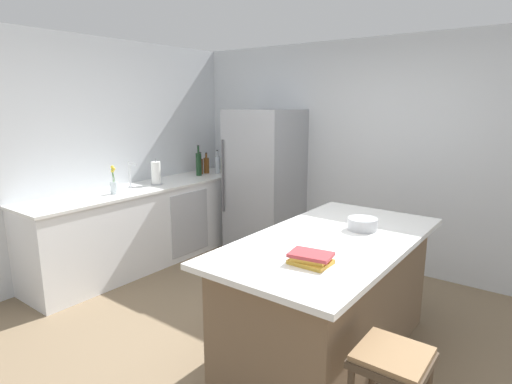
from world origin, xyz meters
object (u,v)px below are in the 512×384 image
cookbook_stack (311,258)px  olive_oil_bottle (223,164)px  bar_stool (391,374)px  refrigerator (265,182)px  syrup_bottle (201,166)px  sink_faucet (131,174)px  hot_sauce_bottle (223,165)px  soda_bottle (217,164)px  whiskey_bottle (206,165)px  mixing_bowl (362,224)px  paper_towel_roll (156,173)px  kitchen_island (330,296)px  wine_bottle (199,164)px  flower_vase (114,185)px

cookbook_stack → olive_oil_bottle: bearing=140.3°
bar_stool → refrigerator: bearing=136.8°
refrigerator → syrup_bottle: bearing=-167.6°
sink_faucet → syrup_bottle: 1.15m
refrigerator → sink_faucet: bearing=-124.1°
hot_sauce_bottle → soda_bottle: (0.06, -0.19, 0.04)m
whiskey_bottle → mixing_bowl: 3.00m
paper_towel_roll → soda_bottle: size_ratio=0.98×
olive_oil_bottle → cookbook_stack: size_ratio=1.00×
olive_oil_bottle → mixing_bowl: 2.95m
whiskey_bottle → cookbook_stack: 3.44m
paper_towel_roll → sink_faucet: bearing=-103.8°
refrigerator → olive_oil_bottle: refrigerator is taller
sink_faucet → paper_towel_roll: (0.07, 0.30, -0.02)m
sink_faucet → mixing_bowl: size_ratio=1.33×
refrigerator → kitchen_island: bearing=-42.2°
sink_faucet → soda_bottle: (0.12, 1.33, -0.03)m
kitchen_island → wine_bottle: bearing=153.9°
olive_oil_bottle → syrup_bottle: bearing=-117.5°
paper_towel_roll → whiskey_bottle: bearing=94.9°
bar_stool → kitchen_island: bearing=134.5°
soda_bottle → bar_stool: bearing=-35.2°
kitchen_island → olive_oil_bottle: olive_oil_bottle is taller
syrup_bottle → mixing_bowl: syrup_bottle is taller
flower_vase → olive_oil_bottle: (0.02, 1.74, 0.02)m
bar_stool → olive_oil_bottle: bearing=143.5°
sink_faucet → mixing_bowl: (2.76, 0.08, -0.11)m
soda_bottle → sink_faucet: bearing=-95.3°
bar_stool → olive_oil_bottle: size_ratio=2.44×
kitchen_island → wine_bottle: (-2.61, 1.28, 0.62)m
bar_stool → wine_bottle: 3.93m
kitchen_island → whiskey_bottle: whiskey_bottle is taller
refrigerator → whiskey_bottle: bearing=-173.7°
kitchen_island → whiskey_bottle: (-2.67, 1.48, 0.57)m
kitchen_island → olive_oil_bottle: size_ratio=7.20×
whiskey_bottle → sink_faucet: bearing=-89.7°
whiskey_bottle → wine_bottle: 0.21m
paper_towel_roll → syrup_bottle: size_ratio=1.04×
cookbook_stack → wine_bottle: bearing=146.5°
whiskey_bottle → wine_bottle: size_ratio=0.70×
refrigerator → flower_vase: bearing=-115.8°
refrigerator → syrup_bottle: (-0.93, -0.20, 0.15)m
paper_towel_roll → cookbook_stack: bearing=-21.5°
whiskey_bottle → cookbook_stack: bearing=-35.8°
olive_oil_bottle → whiskey_bottle: (-0.14, -0.19, -0.00)m
hot_sauce_bottle → olive_oil_bottle: bearing=-49.3°
kitchen_island → hot_sauce_bottle: (-2.60, 1.75, 0.54)m
olive_oil_bottle → flower_vase: bearing=-90.7°
mixing_bowl → syrup_bottle: bearing=159.0°
syrup_bottle → mixing_bowl: 2.97m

